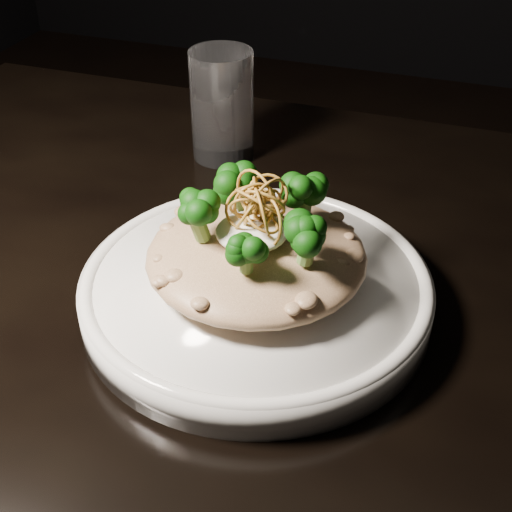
{
  "coord_description": "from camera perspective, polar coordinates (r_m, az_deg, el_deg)",
  "views": [
    {
      "loc": [
        0.18,
        -0.5,
        1.16
      ],
      "look_at": [
        0.02,
        -0.04,
        0.81
      ],
      "focal_mm": 50.0,
      "sensor_mm": 36.0,
      "label": 1
    }
  ],
  "objects": [
    {
      "name": "shallots",
      "position": [
        0.58,
        0.43,
        4.37
      ],
      "size": [
        0.06,
        0.06,
        0.04
      ],
      "primitive_type": null,
      "color": "brown",
      "rests_on": "cheese"
    },
    {
      "name": "plate",
      "position": [
        0.63,
        0.0,
        -2.9
      ],
      "size": [
        0.31,
        0.31,
        0.03
      ],
      "primitive_type": "cylinder",
      "color": "silver",
      "rests_on": "table"
    },
    {
      "name": "broccoli",
      "position": [
        0.58,
        0.17,
        3.68
      ],
      "size": [
        0.16,
        0.16,
        0.06
      ],
      "primitive_type": null,
      "color": "black",
      "rests_on": "risotto"
    },
    {
      "name": "cheese",
      "position": [
        0.59,
        -0.36,
        1.96
      ],
      "size": [
        0.06,
        0.06,
        0.02
      ],
      "primitive_type": "ellipsoid",
      "color": "white",
      "rests_on": "risotto"
    },
    {
      "name": "table",
      "position": [
        0.73,
        -0.72,
        -6.84
      ],
      "size": [
        1.1,
        0.8,
        0.75
      ],
      "color": "black",
      "rests_on": "ground"
    },
    {
      "name": "drinking_glass",
      "position": [
        0.85,
        -2.73,
        11.94
      ],
      "size": [
        0.09,
        0.09,
        0.13
      ],
      "primitive_type": "cylinder",
      "rotation": [
        0.0,
        0.0,
        -0.3
      ],
      "color": "white",
      "rests_on": "table"
    },
    {
      "name": "risotto",
      "position": [
        0.61,
        0.03,
        0.03
      ],
      "size": [
        0.19,
        0.19,
        0.04
      ],
      "primitive_type": "ellipsoid",
      "color": "brown",
      "rests_on": "plate"
    }
  ]
}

